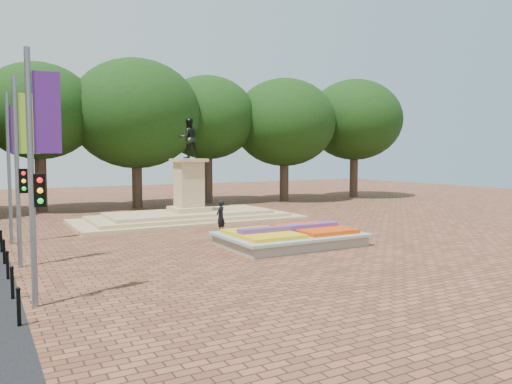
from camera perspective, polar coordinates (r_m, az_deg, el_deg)
The scene contains 7 objects.
ground at distance 24.37m, azimuth -0.69°, elevation -5.52°, with size 90.00×90.00×0.00m, color brown.
flower_bed at distance 23.13m, azimuth 3.93°, elevation -5.12°, with size 6.30×4.30×0.91m.
monument at distance 31.45m, azimuth -7.65°, elevation -1.70°, with size 14.00×6.00×6.40m.
tree_row_back at distance 41.54m, azimuth -9.81°, elevation 7.73°, with size 44.80×8.80×10.43m.
banner_poles at distance 19.85m, azimuth -25.25°, elevation 3.06°, with size 0.88×11.17×7.00m.
bollard_row at distance 19.96m, azimuth -26.70°, elevation -6.66°, with size 0.12×13.12×0.98m.
pedestrian at distance 26.71m, azimuth -4.07°, elevation -2.79°, with size 0.63×0.41×1.73m, color black.
Camera 1 is at (-11.43, -21.11, 4.18)m, focal length 35.00 mm.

